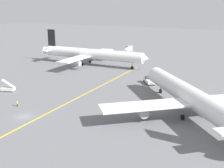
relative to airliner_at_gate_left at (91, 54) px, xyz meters
name	(u,v)px	position (x,y,z in m)	size (l,w,h in m)	color
ground_plane	(24,117)	(19.60, -64.73, -5.24)	(600.00, 600.00, 0.00)	slate
taxiway_stripe	(59,107)	(23.37, -54.73, -5.23)	(0.50, 120.00, 0.01)	yellow
airliner_at_gate_left	(91,54)	(0.00, 0.00, 0.00)	(57.02, 42.88, 16.09)	white
airliner_being_pushed	(191,97)	(57.32, -42.96, -0.31)	(41.33, 43.89, 15.19)	white
pushback_tug	(149,80)	(36.76, -18.89, -4.08)	(6.74, 8.50, 2.75)	white
gse_stair_truck_yellow	(8,88)	(-1.56, -50.50, -4.21)	(4.94, 3.42, 4.06)	silver
ground_crew_marshaller_foreground	(17,104)	(12.35, -59.91, -4.38)	(0.41, 0.43, 1.65)	black
jet_bridge	(128,50)	(6.87, 26.53, -1.14)	(6.94, 16.09, 5.88)	#B7B7BC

